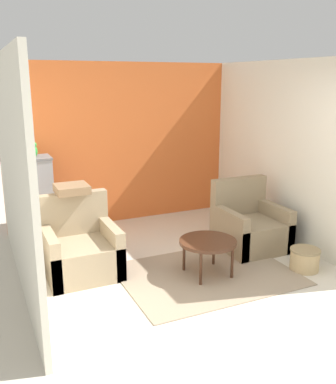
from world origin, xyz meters
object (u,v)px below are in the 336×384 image
(armchair_left, at_px, (81,251))
(birdcage, at_px, (38,200))
(potted_plant, at_px, (75,205))
(armchair_right, at_px, (249,228))
(wicker_basket, at_px, (305,259))
(parrot, at_px, (34,150))
(coffee_table, at_px, (208,244))

(armchair_left, distance_m, birdcage, 1.42)
(birdcage, distance_m, potted_plant, 0.55)
(armchair_left, height_order, armchair_right, same)
(armchair_left, xyz_separation_m, wicker_basket, (2.56, -1.07, -0.15))
(wicker_basket, bearing_deg, parrot, 139.49)
(armchair_right, xyz_separation_m, potted_plant, (-2.11, 1.52, 0.18))
(coffee_table, height_order, wicker_basket, coffee_table)
(birdcage, height_order, parrot, parrot)
(armchair_left, relative_size, wicker_basket, 2.58)
(armchair_left, xyz_separation_m, birdcage, (-0.29, 1.36, 0.32))
(coffee_table, xyz_separation_m, potted_plant, (-1.14, 2.04, 0.07))
(potted_plant, bearing_deg, birdcage, 179.87)
(armchair_right, xyz_separation_m, birdcage, (-2.64, 1.52, 0.32))
(parrot, height_order, potted_plant, parrot)
(potted_plant, bearing_deg, parrot, 179.68)
(coffee_table, distance_m, armchair_left, 1.55)
(birdcage, bearing_deg, armchair_left, -78.12)
(coffee_table, bearing_deg, parrot, 129.19)
(birdcage, bearing_deg, parrot, 90.00)
(armchair_right, distance_m, birdcage, 3.07)
(wicker_basket, bearing_deg, birdcage, 139.51)
(coffee_table, distance_m, armchair_right, 1.11)
(wicker_basket, bearing_deg, armchair_right, 102.42)
(coffee_table, relative_size, armchair_right, 0.72)
(coffee_table, distance_m, birdcage, 2.65)
(armchair_left, distance_m, wicker_basket, 2.78)
(birdcage, bearing_deg, armchair_right, -29.87)
(birdcage, distance_m, wicker_basket, 3.77)
(armchair_right, xyz_separation_m, wicker_basket, (0.20, -0.91, -0.15))
(birdcage, bearing_deg, wicker_basket, -40.49)
(wicker_basket, bearing_deg, potted_plant, 133.63)
(birdcage, xyz_separation_m, parrot, (0.00, 0.00, 0.74))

